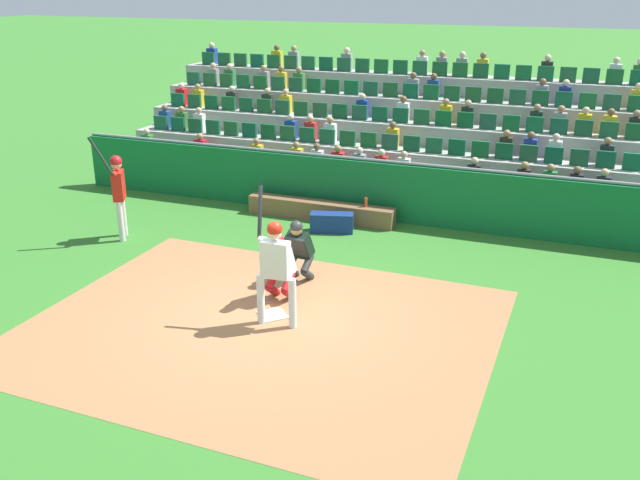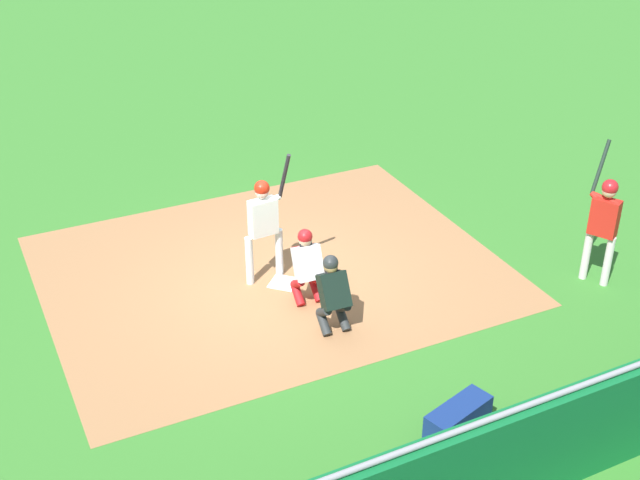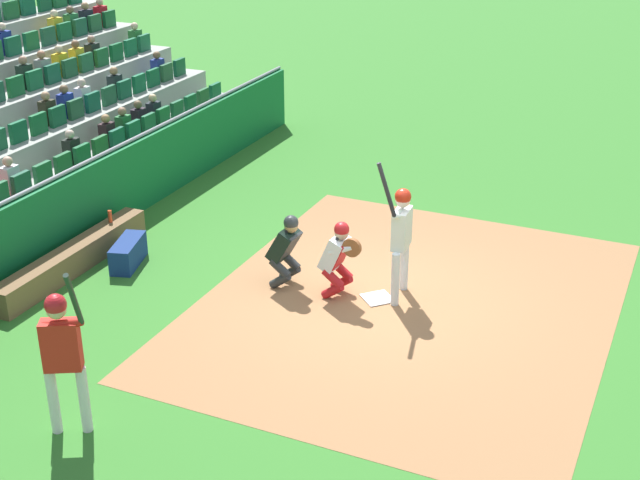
{
  "view_description": "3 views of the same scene",
  "coord_description": "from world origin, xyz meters",
  "px_view_note": "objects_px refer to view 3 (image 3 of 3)",
  "views": [
    {
      "loc": [
        -4.62,
        9.6,
        5.42
      ],
      "look_at": [
        -0.5,
        -0.97,
        1.11
      ],
      "focal_mm": 38.8,
      "sensor_mm": 36.0,
      "label": 1
    },
    {
      "loc": [
        -4.82,
        -11.03,
        7.59
      ],
      "look_at": [
        0.42,
        -0.52,
        1.0
      ],
      "focal_mm": 47.62,
      "sensor_mm": 36.0,
      "label": 2
    },
    {
      "loc": [
        11.65,
        4.08,
        6.58
      ],
      "look_at": [
        0.38,
        -0.82,
        1.03
      ],
      "focal_mm": 49.65,
      "sensor_mm": 36.0,
      "label": 3
    }
  ],
  "objects_px": {
    "home_plate_marker": "(378,298)",
    "batter_at_plate": "(401,231)",
    "equipment_duffel_bag": "(128,253)",
    "catcher_crouching": "(338,255)",
    "home_plate_umpire": "(286,247)",
    "water_bottle_on_bench": "(110,216)",
    "on_deck_batter": "(62,348)",
    "dugout_bench": "(73,259)"
  },
  "relations": [
    {
      "from": "water_bottle_on_bench",
      "to": "on_deck_batter",
      "type": "xyz_separation_m",
      "value": [
        4.75,
        2.82,
        0.64
      ]
    },
    {
      "from": "batter_at_plate",
      "to": "catcher_crouching",
      "type": "relative_size",
      "value": 1.8
    },
    {
      "from": "batter_at_plate",
      "to": "dugout_bench",
      "type": "xyz_separation_m",
      "value": [
        1.27,
        -5.3,
        -0.93
      ]
    },
    {
      "from": "water_bottle_on_bench",
      "to": "on_deck_batter",
      "type": "height_order",
      "value": "on_deck_batter"
    },
    {
      "from": "catcher_crouching",
      "to": "home_plate_umpire",
      "type": "relative_size",
      "value": 1.02
    },
    {
      "from": "water_bottle_on_bench",
      "to": "on_deck_batter",
      "type": "relative_size",
      "value": 0.09
    },
    {
      "from": "home_plate_marker",
      "to": "equipment_duffel_bag",
      "type": "height_order",
      "value": "equipment_duffel_bag"
    },
    {
      "from": "home_plate_marker",
      "to": "catcher_crouching",
      "type": "height_order",
      "value": "catcher_crouching"
    },
    {
      "from": "water_bottle_on_bench",
      "to": "home_plate_marker",
      "type": "bearing_deg",
      "value": 89.42
    },
    {
      "from": "batter_at_plate",
      "to": "home_plate_umpire",
      "type": "height_order",
      "value": "batter_at_plate"
    },
    {
      "from": "catcher_crouching",
      "to": "water_bottle_on_bench",
      "type": "height_order",
      "value": "catcher_crouching"
    },
    {
      "from": "equipment_duffel_bag",
      "to": "dugout_bench",
      "type": "bearing_deg",
      "value": -68.17
    },
    {
      "from": "home_plate_marker",
      "to": "catcher_crouching",
      "type": "xyz_separation_m",
      "value": [
        0.14,
        -0.62,
        0.7
      ]
    },
    {
      "from": "water_bottle_on_bench",
      "to": "on_deck_batter",
      "type": "bearing_deg",
      "value": 30.71
    },
    {
      "from": "batter_at_plate",
      "to": "water_bottle_on_bench",
      "type": "xyz_separation_m",
      "value": [
        0.15,
        -5.33,
        -0.6
      ]
    },
    {
      "from": "batter_at_plate",
      "to": "on_deck_batter",
      "type": "height_order",
      "value": "on_deck_batter"
    },
    {
      "from": "dugout_bench",
      "to": "home_plate_marker",
      "type": "bearing_deg",
      "value": 102.06
    },
    {
      "from": "catcher_crouching",
      "to": "equipment_duffel_bag",
      "type": "distance_m",
      "value": 3.75
    },
    {
      "from": "equipment_duffel_bag",
      "to": "home_plate_marker",
      "type": "bearing_deg",
      "value": 80.63
    },
    {
      "from": "home_plate_marker",
      "to": "equipment_duffel_bag",
      "type": "xyz_separation_m",
      "value": [
        0.52,
        -4.31,
        0.2
      ]
    },
    {
      "from": "catcher_crouching",
      "to": "dugout_bench",
      "type": "distance_m",
      "value": 4.53
    },
    {
      "from": "catcher_crouching",
      "to": "home_plate_umpire",
      "type": "height_order",
      "value": "catcher_crouching"
    },
    {
      "from": "water_bottle_on_bench",
      "to": "equipment_duffel_bag",
      "type": "distance_m",
      "value": 0.99
    },
    {
      "from": "dugout_bench",
      "to": "water_bottle_on_bench",
      "type": "xyz_separation_m",
      "value": [
        -1.12,
        -0.03,
        0.33
      ]
    },
    {
      "from": "home_plate_marker",
      "to": "water_bottle_on_bench",
      "type": "xyz_separation_m",
      "value": [
        -0.05,
        -5.06,
        0.53
      ]
    },
    {
      "from": "home_plate_umpire",
      "to": "on_deck_batter",
      "type": "bearing_deg",
      "value": -8.93
    },
    {
      "from": "home_plate_umpire",
      "to": "batter_at_plate",
      "type": "bearing_deg",
      "value": 100.84
    },
    {
      "from": "home_plate_marker",
      "to": "batter_at_plate",
      "type": "xyz_separation_m",
      "value": [
        -0.2,
        0.28,
        1.13
      ]
    },
    {
      "from": "equipment_duffel_bag",
      "to": "catcher_crouching",
      "type": "bearing_deg",
      "value": 79.6
    },
    {
      "from": "batter_at_plate",
      "to": "catcher_crouching",
      "type": "height_order",
      "value": "batter_at_plate"
    },
    {
      "from": "home_plate_umpire",
      "to": "on_deck_batter",
      "type": "height_order",
      "value": "on_deck_batter"
    },
    {
      "from": "on_deck_batter",
      "to": "home_plate_marker",
      "type": "bearing_deg",
      "value": 154.58
    },
    {
      "from": "dugout_bench",
      "to": "equipment_duffel_bag",
      "type": "distance_m",
      "value": 0.9
    },
    {
      "from": "equipment_duffel_bag",
      "to": "home_plate_umpire",
      "type": "bearing_deg",
      "value": 81.45
    },
    {
      "from": "catcher_crouching",
      "to": "equipment_duffel_bag",
      "type": "height_order",
      "value": "catcher_crouching"
    },
    {
      "from": "home_plate_marker",
      "to": "on_deck_batter",
      "type": "height_order",
      "value": "on_deck_batter"
    },
    {
      "from": "batter_at_plate",
      "to": "water_bottle_on_bench",
      "type": "distance_m",
      "value": 5.37
    },
    {
      "from": "home_plate_marker",
      "to": "batter_at_plate",
      "type": "relative_size",
      "value": 0.19
    },
    {
      "from": "home_plate_marker",
      "to": "home_plate_umpire",
      "type": "height_order",
      "value": "home_plate_umpire"
    },
    {
      "from": "catcher_crouching",
      "to": "home_plate_umpire",
      "type": "xyz_separation_m",
      "value": [
        0.0,
        -0.9,
        -0.03
      ]
    },
    {
      "from": "catcher_crouching",
      "to": "dugout_bench",
      "type": "height_order",
      "value": "catcher_crouching"
    },
    {
      "from": "batter_at_plate",
      "to": "dugout_bench",
      "type": "bearing_deg",
      "value": -76.47
    }
  ]
}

